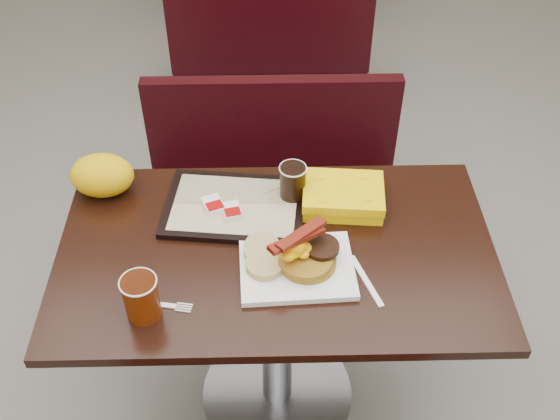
{
  "coord_description": "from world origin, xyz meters",
  "views": [
    {
      "loc": [
        -0.02,
        -1.25,
        2.07
      ],
      "look_at": [
        0.01,
        0.08,
        0.82
      ],
      "focal_mm": 42.41,
      "sensor_mm": 36.0,
      "label": 1
    }
  ],
  "objects_px": {
    "tray": "(235,207)",
    "knife": "(366,281)",
    "coffee_cup_far": "(293,181)",
    "paper_bag": "(102,175)",
    "clamshell": "(343,196)",
    "coffee_cup_near": "(141,298)",
    "hashbrown_sleeve_right": "(232,211)",
    "pancake_stack": "(308,259)",
    "hashbrown_sleeve_left": "(213,205)",
    "bench_far_s": "(270,36)",
    "fork": "(156,304)",
    "platter": "(297,268)",
    "table_near": "(277,331)",
    "bench_near_n": "(273,187)"
  },
  "relations": [
    {
      "from": "knife",
      "to": "coffee_cup_far",
      "type": "distance_m",
      "value": 0.38
    },
    {
      "from": "bench_far_s",
      "to": "platter",
      "type": "relative_size",
      "value": 3.33
    },
    {
      "from": "clamshell",
      "to": "bench_near_n",
      "type": "bearing_deg",
      "value": 115.68
    },
    {
      "from": "coffee_cup_far",
      "to": "clamshell",
      "type": "distance_m",
      "value": 0.15
    },
    {
      "from": "paper_bag",
      "to": "clamshell",
      "type": "bearing_deg",
      "value": -5.75
    },
    {
      "from": "bench_near_n",
      "to": "hashbrown_sleeve_left",
      "type": "relative_size",
      "value": 14.23
    },
    {
      "from": "pancake_stack",
      "to": "coffee_cup_near",
      "type": "relative_size",
      "value": 1.26
    },
    {
      "from": "table_near",
      "to": "paper_bag",
      "type": "xyz_separation_m",
      "value": [
        -0.51,
        0.25,
        0.44
      ]
    },
    {
      "from": "bench_far_s",
      "to": "coffee_cup_near",
      "type": "xyz_separation_m",
      "value": [
        -0.33,
        -2.11,
        0.45
      ]
    },
    {
      "from": "bench_far_s",
      "to": "clamshell",
      "type": "height_order",
      "value": "clamshell"
    },
    {
      "from": "clamshell",
      "to": "table_near",
      "type": "bearing_deg",
      "value": -133.45
    },
    {
      "from": "platter",
      "to": "coffee_cup_far",
      "type": "xyz_separation_m",
      "value": [
        -0.0,
        0.28,
        0.06
      ]
    },
    {
      "from": "paper_bag",
      "to": "bench_far_s",
      "type": "bearing_deg",
      "value": 72.97
    },
    {
      "from": "paper_bag",
      "to": "knife",
      "type": "bearing_deg",
      "value": -26.48
    },
    {
      "from": "table_near",
      "to": "coffee_cup_near",
      "type": "xyz_separation_m",
      "value": [
        -0.33,
        -0.21,
        0.44
      ]
    },
    {
      "from": "coffee_cup_far",
      "to": "clamshell",
      "type": "relative_size",
      "value": 0.44
    },
    {
      "from": "bench_far_s",
      "to": "knife",
      "type": "xyz_separation_m",
      "value": [
        0.23,
        -2.02,
        0.39
      ]
    },
    {
      "from": "pancake_stack",
      "to": "coffee_cup_far",
      "type": "height_order",
      "value": "coffee_cup_far"
    },
    {
      "from": "table_near",
      "to": "bench_far_s",
      "type": "distance_m",
      "value": 1.9
    },
    {
      "from": "platter",
      "to": "tray",
      "type": "relative_size",
      "value": 0.75
    },
    {
      "from": "coffee_cup_near",
      "to": "clamshell",
      "type": "xyz_separation_m",
      "value": [
        0.53,
        0.39,
        -0.03
      ]
    },
    {
      "from": "pancake_stack",
      "to": "bench_far_s",
      "type": "bearing_deg",
      "value": 92.35
    },
    {
      "from": "table_near",
      "to": "fork",
      "type": "bearing_deg",
      "value": -148.54
    },
    {
      "from": "platter",
      "to": "tray",
      "type": "xyz_separation_m",
      "value": [
        -0.17,
        0.24,
        0.0
      ]
    },
    {
      "from": "bench_far_s",
      "to": "coffee_cup_far",
      "type": "xyz_separation_m",
      "value": [
        0.05,
        -1.7,
        0.46
      ]
    },
    {
      "from": "pancake_stack",
      "to": "hashbrown_sleeve_left",
      "type": "relative_size",
      "value": 2.16
    },
    {
      "from": "platter",
      "to": "pancake_stack",
      "type": "distance_m",
      "value": 0.04
    },
    {
      "from": "pancake_stack",
      "to": "clamshell",
      "type": "height_order",
      "value": "clamshell"
    },
    {
      "from": "bench_far_s",
      "to": "hashbrown_sleeve_right",
      "type": "height_order",
      "value": "hashbrown_sleeve_right"
    },
    {
      "from": "table_near",
      "to": "pancake_stack",
      "type": "height_order",
      "value": "pancake_stack"
    },
    {
      "from": "hashbrown_sleeve_right",
      "to": "paper_bag",
      "type": "distance_m",
      "value": 0.4
    },
    {
      "from": "table_near",
      "to": "paper_bag",
      "type": "height_order",
      "value": "paper_bag"
    },
    {
      "from": "bench_near_n",
      "to": "paper_bag",
      "type": "xyz_separation_m",
      "value": [
        -0.51,
        -0.45,
        0.45
      ]
    },
    {
      "from": "coffee_cup_near",
      "to": "fork",
      "type": "bearing_deg",
      "value": 46.5
    },
    {
      "from": "bench_far_s",
      "to": "fork",
      "type": "height_order",
      "value": "fork"
    },
    {
      "from": "bench_near_n",
      "to": "bench_far_s",
      "type": "relative_size",
      "value": 1.0
    },
    {
      "from": "fork",
      "to": "clamshell",
      "type": "xyz_separation_m",
      "value": [
        0.51,
        0.36,
        0.03
      ]
    },
    {
      "from": "tray",
      "to": "knife",
      "type": "bearing_deg",
      "value": -32.46
    },
    {
      "from": "knife",
      "to": "coffee_cup_far",
      "type": "height_order",
      "value": "coffee_cup_far"
    },
    {
      "from": "knife",
      "to": "clamshell",
      "type": "relative_size",
      "value": 0.79
    },
    {
      "from": "coffee_cup_far",
      "to": "paper_bag",
      "type": "xyz_separation_m",
      "value": [
        -0.56,
        0.05,
        -0.01
      ]
    },
    {
      "from": "pancake_stack",
      "to": "hashbrown_sleeve_right",
      "type": "bearing_deg",
      "value": 136.34
    },
    {
      "from": "coffee_cup_near",
      "to": "hashbrown_sleeve_left",
      "type": "distance_m",
      "value": 0.4
    },
    {
      "from": "platter",
      "to": "bench_near_n",
      "type": "bearing_deg",
      "value": 91.02
    },
    {
      "from": "platter",
      "to": "clamshell",
      "type": "distance_m",
      "value": 0.29
    },
    {
      "from": "hashbrown_sleeve_right",
      "to": "pancake_stack",
      "type": "bearing_deg",
      "value": -56.86
    },
    {
      "from": "hashbrown_sleeve_left",
      "to": "hashbrown_sleeve_right",
      "type": "relative_size",
      "value": 1.04
    },
    {
      "from": "platter",
      "to": "coffee_cup_far",
      "type": "bearing_deg",
      "value": 87.52
    },
    {
      "from": "knife",
      "to": "hashbrown_sleeve_right",
      "type": "distance_m",
      "value": 0.43
    },
    {
      "from": "bench_near_n",
      "to": "tray",
      "type": "relative_size",
      "value": 2.5
    }
  ]
}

